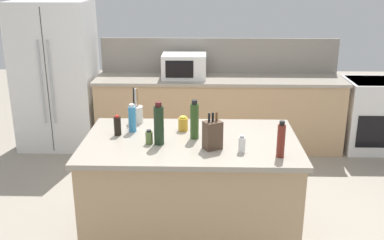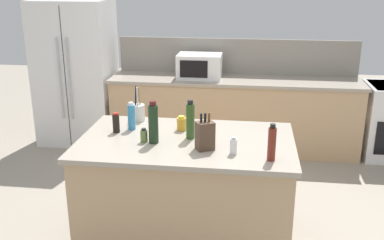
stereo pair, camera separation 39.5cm
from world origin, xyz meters
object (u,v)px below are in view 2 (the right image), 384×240
(salt_shaker, at_px, (233,146))
(refrigerator, at_px, (76,73))
(knife_block, at_px, (205,135))
(soy_sauce_bottle, at_px, (116,123))
(microwave, at_px, (200,66))
(honey_jar, at_px, (182,124))
(dish_soap_bottle, at_px, (131,117))
(vinegar_bottle, at_px, (272,143))
(spice_jar_oregano, at_px, (144,136))
(wine_bottle, at_px, (153,123))
(olive_oil_bottle, at_px, (190,121))
(utensil_crock, at_px, (138,112))

(salt_shaker, bearing_deg, refrigerator, 131.36)
(knife_block, xyz_separation_m, soy_sauce_bottle, (-0.78, 0.28, -0.03))
(knife_block, distance_m, soy_sauce_bottle, 0.83)
(microwave, height_order, honey_jar, microwave)
(dish_soap_bottle, bearing_deg, refrigerator, 122.39)
(vinegar_bottle, height_order, spice_jar_oregano, vinegar_bottle)
(knife_block, xyz_separation_m, wine_bottle, (-0.42, 0.09, 0.05))
(microwave, bearing_deg, wine_bottle, -92.38)
(spice_jar_oregano, bearing_deg, olive_oil_bottle, 20.37)
(wine_bottle, distance_m, spice_jar_oregano, 0.14)
(dish_soap_bottle, bearing_deg, soy_sauce_bottle, -139.90)
(utensil_crock, height_order, vinegar_bottle, utensil_crock)
(wine_bottle, bearing_deg, honey_jar, 61.77)
(dish_soap_bottle, xyz_separation_m, vinegar_bottle, (1.17, -0.52, 0.02))
(microwave, bearing_deg, soy_sauce_bottle, -102.30)
(vinegar_bottle, bearing_deg, utensil_crock, 147.17)
(vinegar_bottle, bearing_deg, spice_jar_oregano, 166.67)
(utensil_crock, relative_size, salt_shaker, 2.41)
(refrigerator, distance_m, salt_shaker, 3.34)
(wine_bottle, bearing_deg, utensil_crock, 116.13)
(soy_sauce_bottle, distance_m, honey_jar, 0.55)
(microwave, xyz_separation_m, honey_jar, (0.08, -1.98, -0.09))
(utensil_crock, bearing_deg, olive_oil_bottle, -36.09)
(dish_soap_bottle, bearing_deg, wine_bottle, -48.28)
(microwave, distance_m, knife_block, 2.41)
(olive_oil_bottle, xyz_separation_m, salt_shaker, (0.36, -0.29, -0.09))
(olive_oil_bottle, bearing_deg, soy_sauce_bottle, 174.87)
(soy_sauce_bottle, relative_size, honey_jar, 1.37)
(salt_shaker, bearing_deg, knife_block, 163.80)
(refrigerator, distance_m, soy_sauce_bottle, 2.47)
(utensil_crock, bearing_deg, honey_jar, -24.91)
(soy_sauce_bottle, bearing_deg, spice_jar_oregano, -33.60)
(knife_block, relative_size, vinegar_bottle, 1.05)
(utensil_crock, bearing_deg, wine_bottle, -63.87)
(refrigerator, relative_size, knife_block, 6.52)
(honey_jar, bearing_deg, dish_soap_bottle, -174.95)
(microwave, relative_size, salt_shaker, 4.15)
(honey_jar, xyz_separation_m, spice_jar_oregano, (-0.25, -0.32, -0.01))
(microwave, height_order, wine_bottle, wine_bottle)
(utensil_crock, distance_m, wine_bottle, 0.59)
(knife_block, relative_size, wine_bottle, 0.84)
(spice_jar_oregano, bearing_deg, soy_sauce_bottle, 146.40)
(dish_soap_bottle, bearing_deg, knife_block, -28.91)
(wine_bottle, distance_m, salt_shaker, 0.66)
(olive_oil_bottle, xyz_separation_m, honey_jar, (-0.10, 0.19, -0.09))
(soy_sauce_bottle, relative_size, salt_shaker, 1.29)
(olive_oil_bottle, bearing_deg, refrigerator, 129.70)
(salt_shaker, distance_m, vinegar_bottle, 0.29)
(knife_block, bearing_deg, olive_oil_bottle, 94.75)
(spice_jar_oregano, bearing_deg, salt_shaker, -12.08)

